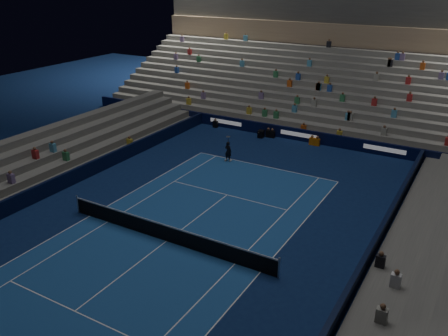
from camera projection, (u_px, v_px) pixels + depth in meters
ground at (167, 241)px, 24.72m from camera, size 90.00×90.00×0.00m
court_surface at (167, 241)px, 24.72m from camera, size 10.97×23.77×0.01m
sponsor_barrier_far at (299, 135)px, 39.28m from camera, size 44.00×0.25×1.00m
sponsor_barrier_east at (350, 292)px, 20.03m from camera, size 0.25×37.00×1.00m
sponsor_barrier_west at (39, 192)px, 29.03m from camera, size 0.25×37.00×1.00m
grandstand_main at (337, 80)px, 45.67m from camera, size 44.00×15.20×11.20m
grandstand_east at (439, 311)px, 18.27m from camera, size 5.00×37.00×2.50m
grandstand_west at (2, 175)px, 30.47m from camera, size 5.00×37.00×2.50m
tennis_net at (166, 233)px, 24.53m from camera, size 12.90×0.10×1.10m
tennis_player at (228, 151)px, 34.87m from camera, size 0.60×0.43×1.54m
broadcast_camera at (261, 134)px, 40.03m from camera, size 0.53×0.95×0.62m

